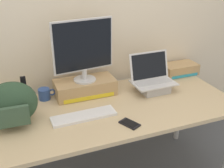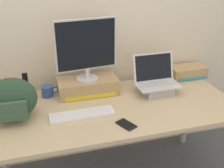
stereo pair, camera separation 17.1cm
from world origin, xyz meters
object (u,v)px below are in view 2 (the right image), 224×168
at_px(external_keyboard, 82,115).
at_px(cell_phone, 126,124).
at_px(messenger_backpack, 12,99).
at_px(coffee_mug, 48,91).
at_px(open_laptop, 156,85).
at_px(desktop_monitor, 86,48).
at_px(toner_box_cyan, 187,72).
at_px(plush_toy, 16,93).
at_px(toner_box_yellow, 88,86).

distance_m(external_keyboard, cell_phone, 0.32).
bearing_deg(messenger_backpack, coffee_mug, 49.15).
bearing_deg(cell_phone, open_laptop, 19.97).
bearing_deg(desktop_monitor, external_keyboard, -114.47).
height_order(open_laptop, toner_box_cyan, open_laptop).
xyz_separation_m(messenger_backpack, coffee_mug, (0.24, 0.26, -0.10)).
xyz_separation_m(coffee_mug, plush_toy, (-0.23, -0.01, 0.02)).
distance_m(external_keyboard, plush_toy, 0.57).
xyz_separation_m(external_keyboard, messenger_backpack, (-0.44, 0.11, 0.13)).
bearing_deg(coffee_mug, open_laptop, -11.12).
xyz_separation_m(toner_box_yellow, toner_box_cyan, (0.93, 0.08, -0.01)).
relative_size(coffee_mug, toner_box_cyan, 0.41).
height_order(messenger_backpack, toner_box_cyan, messenger_backpack).
relative_size(desktop_monitor, plush_toy, 4.06).
relative_size(open_laptop, plush_toy, 2.93).
distance_m(cell_phone, toner_box_cyan, 0.99).
bearing_deg(toner_box_yellow, desktop_monitor, -81.34).
height_order(toner_box_yellow, cell_phone, toner_box_yellow).
distance_m(toner_box_yellow, toner_box_cyan, 0.93).
height_order(coffee_mug, plush_toy, plush_toy).
bearing_deg(open_laptop, external_keyboard, -163.37).
bearing_deg(toner_box_cyan, coffee_mug, -178.03).
distance_m(desktop_monitor, coffee_mug, 0.46).
bearing_deg(messenger_backpack, cell_phone, -21.40).
bearing_deg(plush_toy, open_laptop, -8.38).
xyz_separation_m(desktop_monitor, messenger_backpack, (-0.55, -0.23, -0.23)).
bearing_deg(messenger_backpack, desktop_monitor, 24.09).
height_order(desktop_monitor, external_keyboard, desktop_monitor).
bearing_deg(plush_toy, toner_box_cyan, 1.92).
distance_m(desktop_monitor, plush_toy, 0.63).
bearing_deg(desktop_monitor, open_laptop, -20.36).
bearing_deg(toner_box_cyan, open_laptop, -152.32).
bearing_deg(external_keyboard, desktop_monitor, 70.90).
xyz_separation_m(desktop_monitor, plush_toy, (-0.55, 0.03, -0.32)).
bearing_deg(open_laptop, plush_toy, 170.72).
relative_size(toner_box_yellow, coffee_mug, 3.55).
xyz_separation_m(open_laptop, toner_box_cyan, (0.40, 0.21, -0.01)).
height_order(toner_box_yellow, open_laptop, open_laptop).
relative_size(toner_box_yellow, desktop_monitor, 0.98).
xyz_separation_m(toner_box_yellow, coffee_mug, (-0.31, 0.03, -0.02)).
relative_size(open_laptop, coffee_mug, 2.60).
xyz_separation_m(cell_phone, toner_box_cyan, (0.78, 0.60, 0.04)).
relative_size(open_laptop, toner_box_cyan, 1.07).
xyz_separation_m(external_keyboard, toner_box_cyan, (1.04, 0.41, 0.04)).
distance_m(toner_box_yellow, cell_phone, 0.55).
bearing_deg(toner_box_yellow, messenger_backpack, -157.41).
bearing_deg(messenger_backpack, toner_box_yellow, 24.20).
distance_m(toner_box_yellow, desktop_monitor, 0.31).
distance_m(coffee_mug, cell_phone, 0.72).
height_order(open_laptop, messenger_backpack, open_laptop).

